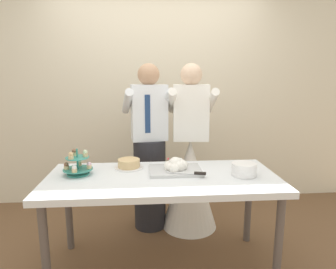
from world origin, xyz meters
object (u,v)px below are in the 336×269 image
object	(u,v)px
cupcake_stand	(78,165)
person_groom	(150,157)
dessert_table	(162,185)
plate_stack	(244,170)
round_cake	(129,164)
person_bride	(190,172)
main_cake_tray	(176,167)

from	to	relation	value
cupcake_stand	person_groom	size ratio (longest dim) A/B	0.14
cupcake_stand	dessert_table	bearing A→B (deg)	-7.47
dessert_table	cupcake_stand	xyz separation A→B (m)	(-0.66, 0.09, 0.15)
plate_stack	cupcake_stand	bearing A→B (deg)	174.53
round_cake	dessert_table	bearing A→B (deg)	-40.02
person_bride	main_cake_tray	bearing A→B (deg)	-110.17
person_groom	person_bride	size ratio (longest dim) A/B	1.00
dessert_table	main_cake_tray	size ratio (longest dim) A/B	4.16
main_cake_tray	round_cake	size ratio (longest dim) A/B	1.80
main_cake_tray	person_groom	world-z (taller)	person_groom
main_cake_tray	person_bride	distance (m)	0.63
plate_stack	person_groom	xyz separation A→B (m)	(-0.73, 0.71, -0.08)
dessert_table	person_bride	bearing A→B (deg)	63.90
dessert_table	main_cake_tray	xyz separation A→B (m)	(0.11, 0.10, 0.12)
main_cake_tray	plate_stack	bearing A→B (deg)	-14.37
cupcake_stand	round_cake	world-z (taller)	cupcake_stand
dessert_table	cupcake_stand	distance (m)	0.69
main_cake_tray	round_cake	world-z (taller)	main_cake_tray
main_cake_tray	person_bride	bearing A→B (deg)	69.83
dessert_table	person_groom	xyz separation A→B (m)	(-0.09, 0.68, 0.05)
person_groom	main_cake_tray	bearing A→B (deg)	-70.64
round_cake	person_bride	size ratio (longest dim) A/B	0.14
round_cake	person_bride	xyz separation A→B (m)	(0.59, 0.42, -0.23)
person_groom	dessert_table	bearing A→B (deg)	-82.46
round_cake	cupcake_stand	bearing A→B (deg)	-160.35
cupcake_stand	person_groom	xyz separation A→B (m)	(0.57, 0.59, -0.11)
plate_stack	round_cake	world-z (taller)	plate_stack
person_bride	plate_stack	bearing A→B (deg)	-64.98
person_groom	person_bride	xyz separation A→B (m)	(0.41, -0.03, -0.16)
round_cake	plate_stack	bearing A→B (deg)	-16.28
plate_stack	person_groom	bearing A→B (deg)	135.43
main_cake_tray	dessert_table	bearing A→B (deg)	-140.02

